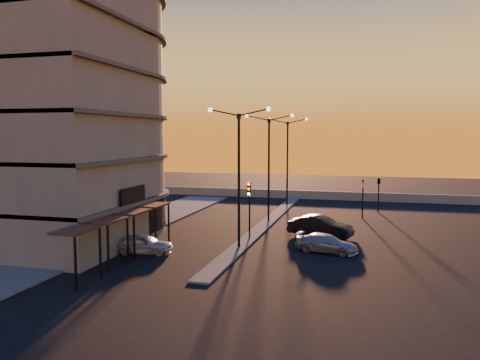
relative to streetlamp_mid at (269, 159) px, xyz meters
name	(u,v)px	position (x,y,z in m)	size (l,w,h in m)	color
ground	(239,248)	(0.00, -10.00, -5.59)	(120.00, 120.00, 0.00)	black
sidewalk_west	(128,228)	(-10.50, -6.00, -5.53)	(5.00, 40.00, 0.12)	#454543
median	(269,221)	(0.00, 0.00, -5.53)	(1.20, 36.00, 0.12)	#454543
parapet	(312,195)	(2.00, 16.00, -5.09)	(44.00, 0.50, 1.00)	gray
building	(55,77)	(-14.00, -9.97, 6.32)	(14.35, 17.08, 25.00)	#655F59
streetlamp_near	(239,166)	(0.00, -10.00, 0.00)	(4.32, 0.32, 9.51)	black
streetlamp_mid	(269,159)	(0.00, 0.00, 0.00)	(4.32, 0.32, 9.51)	black
streetlamp_far	(287,154)	(0.00, 10.00, 0.00)	(4.32, 0.32, 9.51)	black
traffic_light_main	(249,200)	(0.00, -7.13, -2.70)	(0.28, 0.44, 4.25)	black
signal_east_a	(363,198)	(8.00, 4.00, -3.66)	(0.13, 0.16, 3.60)	black
signal_east_b	(379,181)	(9.50, 8.00, -2.49)	(0.42, 1.99, 3.60)	black
car_hatchback	(144,244)	(-5.60, -12.98, -4.95)	(1.51, 3.74, 1.28)	silver
car_sedan	(320,226)	(5.00, -4.95, -4.80)	(1.68, 4.80, 1.58)	black
car_wagon	(327,243)	(5.85, -9.59, -5.00)	(1.66, 4.08, 1.18)	#939599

